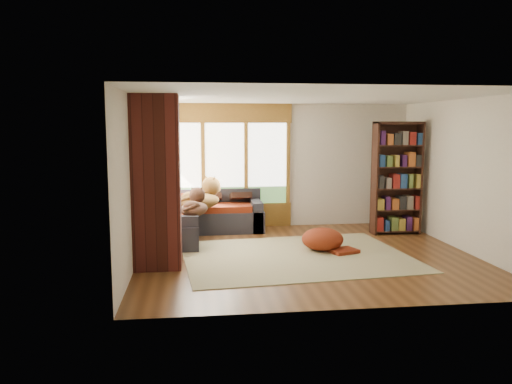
{
  "coord_description": "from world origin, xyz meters",
  "views": [
    {
      "loc": [
        -1.83,
        -7.95,
        2.14
      ],
      "look_at": [
        -0.73,
        0.93,
        0.95
      ],
      "focal_mm": 35.0,
      "sensor_mm": 36.0,
      "label": 1
    }
  ],
  "objects_px": {
    "bookshelf": "(397,178)",
    "pouf": "(322,238)",
    "sectional_sofa": "(189,221)",
    "area_rug": "(296,256)",
    "dog_tan": "(202,196)",
    "brick_chimney": "(157,182)",
    "dog_brindle": "(195,205)"
  },
  "relations": [
    {
      "from": "brick_chimney",
      "to": "pouf",
      "type": "distance_m",
      "value": 3.03
    },
    {
      "from": "bookshelf",
      "to": "area_rug",
      "type": "bearing_deg",
      "value": -147.08
    },
    {
      "from": "sectional_sofa",
      "to": "dog_brindle",
      "type": "xyz_separation_m",
      "value": [
        0.12,
        -0.82,
        0.44
      ]
    },
    {
      "from": "sectional_sofa",
      "to": "area_rug",
      "type": "xyz_separation_m",
      "value": [
        1.77,
        -1.77,
        -0.3
      ]
    },
    {
      "from": "brick_chimney",
      "to": "sectional_sofa",
      "type": "relative_size",
      "value": 1.18
    },
    {
      "from": "area_rug",
      "to": "dog_brindle",
      "type": "bearing_deg",
      "value": 150.01
    },
    {
      "from": "pouf",
      "to": "dog_tan",
      "type": "relative_size",
      "value": 0.67
    },
    {
      "from": "area_rug",
      "to": "dog_brindle",
      "type": "distance_m",
      "value": 2.04
    },
    {
      "from": "sectional_sofa",
      "to": "pouf",
      "type": "distance_m",
      "value": 2.7
    },
    {
      "from": "dog_tan",
      "to": "dog_brindle",
      "type": "height_order",
      "value": "dog_tan"
    },
    {
      "from": "area_rug",
      "to": "bookshelf",
      "type": "relative_size",
      "value": 1.64
    },
    {
      "from": "area_rug",
      "to": "dog_brindle",
      "type": "relative_size",
      "value": 4.35
    },
    {
      "from": "brick_chimney",
      "to": "bookshelf",
      "type": "xyz_separation_m",
      "value": [
        4.54,
        1.78,
        -0.19
      ]
    },
    {
      "from": "bookshelf",
      "to": "dog_tan",
      "type": "distance_m",
      "value": 3.85
    },
    {
      "from": "area_rug",
      "to": "pouf",
      "type": "xyz_separation_m",
      "value": [
        0.54,
        0.36,
        0.2
      ]
    },
    {
      "from": "dog_tan",
      "to": "dog_brindle",
      "type": "xyz_separation_m",
      "value": [
        -0.14,
        -0.66,
        -0.06
      ]
    },
    {
      "from": "sectional_sofa",
      "to": "bookshelf",
      "type": "xyz_separation_m",
      "value": [
        4.09,
        -0.27,
        0.81
      ]
    },
    {
      "from": "area_rug",
      "to": "dog_brindle",
      "type": "xyz_separation_m",
      "value": [
        -1.65,
        0.95,
        0.74
      ]
    },
    {
      "from": "brick_chimney",
      "to": "dog_brindle",
      "type": "xyz_separation_m",
      "value": [
        0.56,
        1.23,
        -0.55
      ]
    },
    {
      "from": "area_rug",
      "to": "bookshelf",
      "type": "bearing_deg",
      "value": 32.92
    },
    {
      "from": "sectional_sofa",
      "to": "dog_tan",
      "type": "height_order",
      "value": "dog_tan"
    },
    {
      "from": "area_rug",
      "to": "bookshelf",
      "type": "height_order",
      "value": "bookshelf"
    },
    {
      "from": "area_rug",
      "to": "dog_tan",
      "type": "height_order",
      "value": "dog_tan"
    },
    {
      "from": "brick_chimney",
      "to": "pouf",
      "type": "height_order",
      "value": "brick_chimney"
    },
    {
      "from": "bookshelf",
      "to": "pouf",
      "type": "relative_size",
      "value": 3.09
    },
    {
      "from": "dog_brindle",
      "to": "area_rug",
      "type": "bearing_deg",
      "value": -106.81
    },
    {
      "from": "brick_chimney",
      "to": "area_rug",
      "type": "relative_size",
      "value": 0.71
    },
    {
      "from": "bookshelf",
      "to": "dog_tan",
      "type": "relative_size",
      "value": 2.08
    },
    {
      "from": "dog_tan",
      "to": "dog_brindle",
      "type": "bearing_deg",
      "value": -145.0
    },
    {
      "from": "sectional_sofa",
      "to": "area_rug",
      "type": "distance_m",
      "value": 2.52
    },
    {
      "from": "pouf",
      "to": "sectional_sofa",
      "type": "bearing_deg",
      "value": 148.47
    },
    {
      "from": "area_rug",
      "to": "dog_tan",
      "type": "relative_size",
      "value": 3.42
    }
  ]
}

